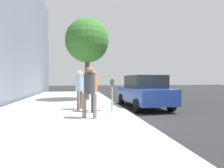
# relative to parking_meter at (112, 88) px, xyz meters

# --- Properties ---
(ground_plane) EXTENTS (80.00, 80.00, 0.00)m
(ground_plane) POSITION_rel_parking_meter_xyz_m (-0.62, -0.70, -1.17)
(ground_plane) COLOR #232326
(ground_plane) RESTS_ON ground
(sidewalk_slab) EXTENTS (28.00, 6.00, 0.15)m
(sidewalk_slab) POSITION_rel_parking_meter_xyz_m (-0.62, 2.30, -1.09)
(sidewalk_slab) COLOR #B7B2A8
(sidewalk_slab) RESTS_ON ground_plane
(parking_meter) EXTENTS (0.36, 0.12, 1.41)m
(parking_meter) POSITION_rel_parking_meter_xyz_m (0.00, 0.00, 0.00)
(parking_meter) COLOR gray
(parking_meter) RESTS_ON sidewalk_slab
(pedestrian_at_meter) EXTENTS (0.54, 0.39, 1.80)m
(pedestrian_at_meter) POSITION_rel_parking_meter_xyz_m (-0.07, 0.84, 0.05)
(pedestrian_at_meter) COLOR #191E4C
(pedestrian_at_meter) RESTS_ON sidewalk_slab
(pedestrian_bystander) EXTENTS (0.40, 0.51, 1.85)m
(pedestrian_bystander) POSITION_rel_parking_meter_xyz_m (-1.34, 1.08, 0.09)
(pedestrian_bystander) COLOR #726656
(pedestrian_bystander) RESTS_ON sidewalk_slab
(parking_officer) EXTENTS (0.52, 0.39, 1.80)m
(parking_officer) POSITION_rel_parking_meter_xyz_m (0.61, 1.41, 0.05)
(parking_officer) COLOR #726656
(parking_officer) RESTS_ON sidewalk_slab
(parked_sedan_near) EXTENTS (4.44, 2.05, 1.77)m
(parked_sedan_near) POSITION_rel_parking_meter_xyz_m (1.51, -2.05, -0.27)
(parked_sedan_near) COLOR navy
(parked_sedan_near) RESTS_ON ground_plane
(street_tree) EXTENTS (2.99, 2.99, 5.57)m
(street_tree) POSITION_rel_parking_meter_xyz_m (4.65, 0.89, 3.03)
(street_tree) COLOR brown
(street_tree) RESTS_ON sidewalk_slab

